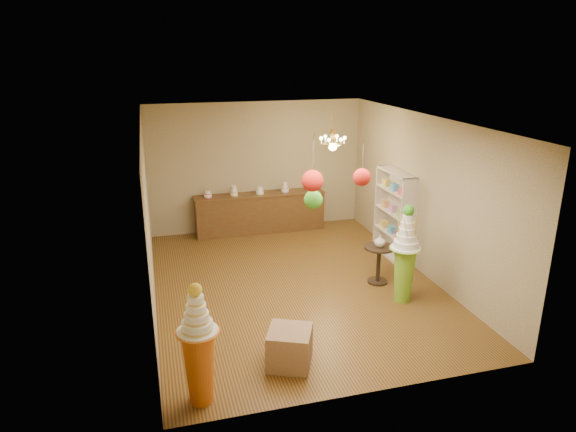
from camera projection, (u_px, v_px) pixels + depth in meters
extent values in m
plane|color=brown|center=(295.00, 284.00, 9.44)|extent=(6.50, 6.50, 0.00)
plane|color=silver|center=(296.00, 120.00, 8.51)|extent=(6.50, 6.50, 0.00)
cube|color=tan|center=(257.00, 167.00, 11.95)|extent=(5.00, 0.04, 3.00)
cube|color=tan|center=(373.00, 285.00, 6.00)|extent=(5.00, 0.04, 3.00)
cube|color=tan|center=(148.00, 218.00, 8.35)|extent=(0.04, 6.50, 3.00)
cube|color=tan|center=(424.00, 196.00, 9.60)|extent=(0.04, 6.50, 3.00)
cone|color=#73B227|center=(404.00, 275.00, 8.69)|extent=(0.46, 0.46, 0.96)
cylinder|color=white|center=(406.00, 248.00, 8.54)|extent=(0.62, 0.62, 0.03)
cylinder|color=white|center=(406.00, 244.00, 8.52)|extent=(0.51, 0.51, 0.11)
cylinder|color=white|center=(406.00, 238.00, 8.48)|extent=(0.42, 0.42, 0.11)
cylinder|color=white|center=(407.00, 231.00, 8.45)|extent=(0.34, 0.34, 0.11)
cylinder|color=white|center=(407.00, 225.00, 8.41)|extent=(0.28, 0.28, 0.11)
cylinder|color=white|center=(408.00, 218.00, 8.38)|extent=(0.23, 0.23, 0.11)
sphere|color=#3E9A22|center=(409.00, 210.00, 8.33)|extent=(0.19, 0.19, 0.19)
cone|color=orange|center=(200.00, 367.00, 6.18)|extent=(0.42, 0.42, 0.96)
cylinder|color=white|center=(198.00, 331.00, 6.02)|extent=(0.50, 0.50, 0.03)
cylinder|color=white|center=(197.00, 326.00, 6.00)|extent=(0.38, 0.38, 0.11)
cylinder|color=white|center=(197.00, 317.00, 5.96)|extent=(0.30, 0.30, 0.11)
cylinder|color=white|center=(196.00, 308.00, 5.93)|extent=(0.24, 0.24, 0.11)
cylinder|color=white|center=(196.00, 300.00, 5.89)|extent=(0.19, 0.19, 0.11)
sphere|color=gold|center=(195.00, 290.00, 5.86)|extent=(0.16, 0.16, 0.16)
cube|color=#8F6D4E|center=(290.00, 347.00, 6.98)|extent=(0.76, 0.76, 0.52)
cube|color=#53341A|center=(260.00, 213.00, 12.03)|extent=(3.00, 0.50, 0.90)
cube|color=#53341A|center=(260.00, 195.00, 11.88)|extent=(3.04, 0.54, 0.03)
cylinder|color=white|center=(208.00, 194.00, 11.55)|extent=(0.18, 0.18, 0.16)
cylinder|color=white|center=(234.00, 191.00, 11.69)|extent=(0.18, 0.18, 0.24)
cylinder|color=white|center=(260.00, 191.00, 11.85)|extent=(0.18, 0.18, 0.16)
cylinder|color=white|center=(285.00, 187.00, 11.99)|extent=(0.18, 0.18, 0.24)
cylinder|color=white|center=(309.00, 187.00, 12.16)|extent=(0.18, 0.18, 0.16)
cube|color=beige|center=(401.00, 214.00, 10.52)|extent=(0.04, 1.20, 1.80)
cube|color=beige|center=(392.00, 233.00, 10.60)|extent=(0.30, 1.14, 0.03)
cube|color=beige|center=(394.00, 212.00, 10.46)|extent=(0.30, 1.14, 0.03)
cube|color=beige|center=(395.00, 191.00, 10.32)|extent=(0.30, 1.14, 0.03)
cylinder|color=black|center=(377.00, 281.00, 9.51)|extent=(0.49, 0.49, 0.04)
cylinder|color=black|center=(378.00, 265.00, 9.41)|extent=(0.10, 0.10, 0.69)
cylinder|color=black|center=(379.00, 247.00, 9.30)|extent=(0.73, 0.73, 0.04)
imported|color=beige|center=(380.00, 241.00, 9.26)|extent=(0.26, 0.26, 0.21)
cylinder|color=#392E29|center=(313.00, 159.00, 7.06)|extent=(0.01, 0.01, 0.63)
sphere|color=#B21B12|center=(313.00, 181.00, 7.15)|extent=(0.31, 0.31, 0.31)
cylinder|color=#392E29|center=(314.00, 167.00, 7.37)|extent=(0.01, 0.01, 0.98)
sphere|color=#3E9A22|center=(313.00, 200.00, 7.52)|extent=(0.28, 0.28, 0.28)
cylinder|color=#392E29|center=(363.00, 159.00, 6.77)|extent=(0.01, 0.01, 0.50)
sphere|color=#B21B12|center=(362.00, 177.00, 6.84)|extent=(0.24, 0.24, 0.24)
cylinder|color=gold|center=(333.00, 121.00, 10.17)|extent=(0.02, 0.02, 0.50)
cylinder|color=gold|center=(333.00, 137.00, 10.27)|extent=(0.10, 0.10, 0.30)
sphere|color=#E1D17B|center=(333.00, 146.00, 10.33)|extent=(0.18, 0.18, 0.18)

